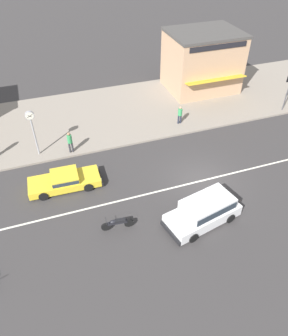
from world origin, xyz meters
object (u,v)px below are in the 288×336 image
object	(u,v)px
sedan_yellow_3	(65,180)
motorcycle_1	(117,223)
pedestrian_mid_kerb	(180,114)
shopfront_mid_block	(202,61)
street_clock	(32,123)
minivan_white_1	(205,210)
pedestrian_near_clock	(70,141)

from	to	relation	value
sedan_yellow_3	motorcycle_1	distance (m)	5.06
pedestrian_mid_kerb	shopfront_mid_block	size ratio (longest dim) A/B	0.24
street_clock	minivan_white_1	bearing A→B (deg)	-48.48
minivan_white_1	pedestrian_near_clock	xyz separation A→B (m)	(-6.21, 9.05, 0.30)
minivan_white_1	pedestrian_mid_kerb	xyz separation A→B (m)	(2.94, 10.10, 0.20)
motorcycle_1	street_clock	size ratio (longest dim) A/B	0.53
sedan_yellow_3	pedestrian_mid_kerb	xyz separation A→B (m)	(10.13, 4.50, 0.51)
minivan_white_1	pedestrian_near_clock	size ratio (longest dim) A/B	2.81
motorcycle_1	pedestrian_mid_kerb	distance (m)	12.00
sedan_yellow_3	pedestrian_near_clock	xyz separation A→B (m)	(0.97, 3.45, 0.61)
pedestrian_near_clock	shopfront_mid_block	xyz separation A→B (m)	(13.70, 6.49, 1.70)
shopfront_mid_block	minivan_white_1	bearing A→B (deg)	-115.74
pedestrian_mid_kerb	shopfront_mid_block	bearing A→B (deg)	50.09
minivan_white_1	street_clock	world-z (taller)	street_clock
motorcycle_1	shopfront_mid_block	world-z (taller)	shopfront_mid_block
pedestrian_mid_kerb	street_clock	bearing A→B (deg)	-177.56
minivan_white_1	pedestrian_near_clock	distance (m)	10.98
shopfront_mid_block	motorcycle_1	bearing A→B (deg)	-130.66
minivan_white_1	motorcycle_1	xyz separation A→B (m)	(-4.94, 1.07, -0.42)
minivan_white_1	street_clock	bearing A→B (deg)	131.52
minivan_white_1	motorcycle_1	distance (m)	5.07
pedestrian_near_clock	shopfront_mid_block	world-z (taller)	shopfront_mid_block
street_clock	motorcycle_1	bearing A→B (deg)	-67.32
pedestrian_near_clock	pedestrian_mid_kerb	bearing A→B (deg)	6.55
sedan_yellow_3	motorcycle_1	world-z (taller)	sedan_yellow_3
motorcycle_1	street_clock	distance (m)	9.55
motorcycle_1	shopfront_mid_block	bearing A→B (deg)	49.34
sedan_yellow_3	pedestrian_mid_kerb	world-z (taller)	pedestrian_mid_kerb
motorcycle_1	shopfront_mid_block	xyz separation A→B (m)	(12.43, 14.47, 2.42)
sedan_yellow_3	motorcycle_1	bearing A→B (deg)	-63.60
motorcycle_1	shopfront_mid_block	size ratio (longest dim) A/B	0.29
pedestrian_mid_kerb	motorcycle_1	bearing A→B (deg)	-131.11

